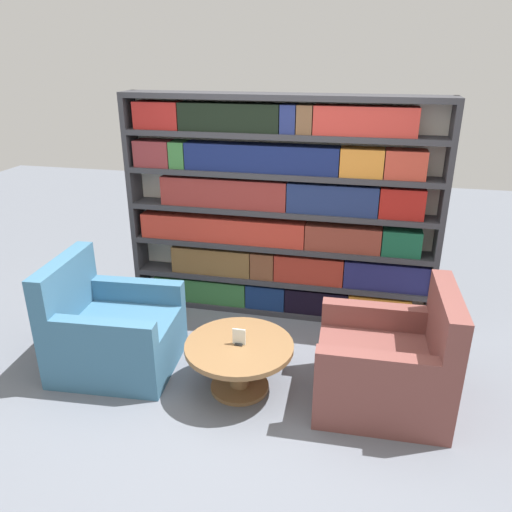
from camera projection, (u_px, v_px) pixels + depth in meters
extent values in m
plane|color=slate|center=(242.00, 404.00, 3.69)|extent=(14.00, 14.00, 0.00)
cube|color=silver|center=(282.00, 207.00, 4.74)|extent=(2.90, 0.05, 2.08)
cube|color=#333338|center=(137.00, 202.00, 4.92)|extent=(0.05, 0.30, 2.08)
cube|color=#333338|center=(440.00, 222.00, 4.34)|extent=(0.05, 0.30, 2.08)
cube|color=#333338|center=(278.00, 308.00, 5.02)|extent=(2.80, 0.30, 0.05)
cube|color=#333338|center=(278.00, 279.00, 4.89)|extent=(2.80, 0.30, 0.05)
cube|color=#333338|center=(279.00, 246.00, 4.76)|extent=(2.80, 0.30, 0.05)
cube|color=#333338|center=(279.00, 211.00, 4.63)|extent=(2.80, 0.30, 0.05)
cube|color=#333338|center=(280.00, 174.00, 4.50)|extent=(2.80, 0.30, 0.05)
cube|color=#333338|center=(281.00, 135.00, 4.37)|extent=(2.80, 0.30, 0.05)
cube|color=#333338|center=(282.00, 97.00, 4.24)|extent=(2.80, 0.30, 0.05)
cube|color=#316835|center=(202.00, 288.00, 5.10)|extent=(0.95, 0.20, 0.24)
cube|color=navy|center=(266.00, 295.00, 4.96)|extent=(0.38, 0.20, 0.24)
cube|color=black|center=(316.00, 300.00, 4.86)|extent=(0.60, 0.20, 0.24)
cube|color=orange|center=(379.00, 306.00, 4.74)|extent=(0.57, 0.20, 0.24)
cube|color=brown|center=(213.00, 259.00, 4.95)|extent=(0.79, 0.20, 0.26)
cube|color=brown|center=(263.00, 264.00, 4.84)|extent=(0.22, 0.20, 0.26)
cube|color=maroon|center=(309.00, 268.00, 4.75)|extent=(0.65, 0.20, 0.26)
cube|color=navy|center=(386.00, 275.00, 4.61)|extent=(0.76, 0.20, 0.26)
cube|color=#B83527|center=(222.00, 229.00, 4.80)|extent=(1.60, 0.20, 0.23)
cube|color=brown|center=(343.00, 238.00, 4.57)|extent=(0.68, 0.20, 0.23)
cube|color=#155136|center=(401.00, 242.00, 4.46)|extent=(0.34, 0.20, 0.23)
cube|color=maroon|center=(224.00, 192.00, 4.65)|extent=(1.19, 0.20, 0.27)
cube|color=navy|center=(332.00, 198.00, 4.45)|extent=(0.80, 0.20, 0.27)
cube|color=maroon|center=(402.00, 202.00, 4.33)|extent=(0.38, 0.20, 0.27)
cube|color=maroon|center=(154.00, 153.00, 4.66)|extent=(0.34, 0.20, 0.24)
cube|color=#356E36|center=(179.00, 154.00, 4.61)|extent=(0.15, 0.20, 0.24)
cube|color=navy|center=(261.00, 158.00, 4.46)|extent=(1.39, 0.20, 0.24)
cube|color=orange|center=(362.00, 162.00, 4.28)|extent=(0.36, 0.20, 0.24)
cube|color=#B73E2D|center=(406.00, 164.00, 4.20)|extent=(0.34, 0.20, 0.24)
cube|color=maroon|center=(158.00, 115.00, 4.52)|extent=(0.42, 0.20, 0.24)
cube|color=black|center=(230.00, 117.00, 4.38)|extent=(0.90, 0.20, 0.24)
cube|color=navy|center=(289.00, 119.00, 4.27)|extent=(0.13, 0.20, 0.24)
cube|color=brown|center=(305.00, 119.00, 4.25)|extent=(0.13, 0.20, 0.24)
cube|color=#B7332B|center=(365.00, 121.00, 4.14)|extent=(0.85, 0.20, 0.24)
cube|color=#386684|center=(118.00, 342.00, 4.07)|extent=(0.98, 0.88, 0.43)
cube|color=#386684|center=(65.00, 289.00, 3.95)|extent=(0.20, 0.82, 0.49)
cube|color=#386684|center=(104.00, 332.00, 3.62)|extent=(0.79, 0.18, 0.19)
cube|color=#386684|center=(139.00, 290.00, 4.26)|extent=(0.79, 0.18, 0.19)
cube|color=brown|center=(380.00, 376.00, 3.65)|extent=(0.95, 0.84, 0.43)
cube|color=brown|center=(445.00, 326.00, 3.40)|extent=(0.16, 0.82, 0.49)
cube|color=brown|center=(373.00, 315.00, 3.86)|extent=(0.79, 0.14, 0.19)
cube|color=brown|center=(376.00, 367.00, 3.22)|extent=(0.79, 0.14, 0.19)
cylinder|color=brown|center=(240.00, 369.00, 3.80)|extent=(0.15, 0.15, 0.36)
cylinder|color=brown|center=(240.00, 386.00, 3.86)|extent=(0.45, 0.45, 0.03)
cylinder|color=brown|center=(239.00, 346.00, 3.72)|extent=(0.82, 0.82, 0.04)
cube|color=black|center=(239.00, 343.00, 3.71)|extent=(0.06, 0.06, 0.01)
cube|color=silver|center=(239.00, 337.00, 3.69)|extent=(0.10, 0.01, 0.13)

